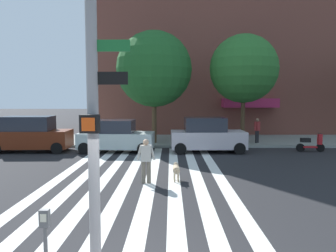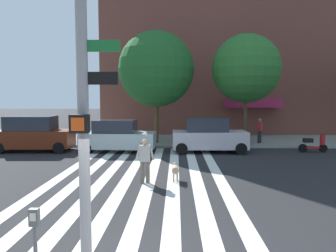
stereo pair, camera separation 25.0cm
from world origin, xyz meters
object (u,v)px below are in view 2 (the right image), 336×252
at_px(pedestrian_dog_walker, 145,158).
at_px(dog_on_leash, 175,169).
at_px(parking_meter_third_along, 35,240).
at_px(pedestrian_bystander, 260,129).
at_px(parked_scooter, 313,144).
at_px(street_tree_nearest, 156,69).
at_px(traffic_light_pole, 82,73).
at_px(parked_car_third_in_line, 209,136).
at_px(street_tree_middle, 246,69).
at_px(parked_car_near_curb, 34,134).
at_px(parked_car_behind_first, 118,136).

xyz_separation_m(pedestrian_dog_walker, dog_on_leash, (1.12, 0.39, -0.48)).
distance_m(parking_meter_third_along, pedestrian_bystander, 18.44).
bearing_deg(parking_meter_third_along, dog_on_leash, 74.57).
bearing_deg(dog_on_leash, pedestrian_bystander, 59.26).
relative_size(parked_scooter, street_tree_nearest, 0.22).
xyz_separation_m(parked_scooter, pedestrian_dog_walker, (-9.07, -7.04, 0.45)).
height_order(traffic_light_pole, parked_scooter, traffic_light_pole).
bearing_deg(parked_car_third_in_line, street_tree_middle, 46.79).
xyz_separation_m(parked_car_near_curb, street_tree_middle, (12.97, 2.87, 4.04)).
bearing_deg(street_tree_nearest, parked_car_behind_first, -126.32).
distance_m(parking_meter_third_along, parked_car_near_curb, 15.40).
xyz_separation_m(parking_meter_third_along, street_tree_middle, (6.66, 16.91, 4.02)).
bearing_deg(parked_car_near_curb, dog_on_leash, -38.13).
relative_size(parking_meter_third_along, parked_scooter, 0.83).
bearing_deg(pedestrian_bystander, street_tree_nearest, 179.11).
bearing_deg(parked_scooter, parking_meter_third_along, -125.36).
relative_size(parked_car_behind_first, parked_scooter, 2.66).
height_order(parked_car_third_in_line, pedestrian_dog_walker, parked_car_third_in_line).
distance_m(traffic_light_pole, parked_car_third_in_line, 14.26).
relative_size(parking_meter_third_along, street_tree_middle, 0.19).
distance_m(traffic_light_pole, pedestrian_bystander, 17.96).
distance_m(street_tree_middle, pedestrian_dog_walker, 12.10).
bearing_deg(parked_car_near_curb, traffic_light_pole, -62.98).
distance_m(parked_car_near_curb, pedestrian_dog_walker, 10.06).
height_order(parked_car_third_in_line, parked_scooter, parked_car_third_in_line).
distance_m(street_tree_nearest, street_tree_middle, 5.91).
xyz_separation_m(parked_car_behind_first, street_tree_nearest, (2.10, 2.85, 4.13)).
distance_m(parked_car_third_in_line, pedestrian_dog_walker, 7.59).
bearing_deg(parked_car_third_in_line, street_tree_nearest, 138.43).
relative_size(parked_car_behind_first, street_tree_middle, 0.61).
relative_size(parked_car_near_curb, pedestrian_bystander, 2.70).
relative_size(parked_car_near_curb, parked_car_behind_first, 1.02).
bearing_deg(parked_car_third_in_line, parked_scooter, 0.68).
relative_size(parked_car_third_in_line, street_tree_nearest, 0.58).
bearing_deg(parking_meter_third_along, street_tree_middle, 68.51).
distance_m(parking_meter_third_along, street_tree_nearest, 17.39).
relative_size(traffic_light_pole, parked_car_near_curb, 1.31).
xyz_separation_m(traffic_light_pole, parked_scooter, (9.39, 13.69, -3.04)).
bearing_deg(pedestrian_dog_walker, street_tree_middle, 59.85).
bearing_deg(dog_on_leash, pedestrian_dog_walker, -160.65).
distance_m(parking_meter_third_along, dog_on_leash, 7.78).
xyz_separation_m(parking_meter_third_along, parked_scooter, (10.02, 14.12, -0.55)).
bearing_deg(parking_meter_third_along, pedestrian_dog_walker, 82.37).
bearing_deg(parked_scooter, street_tree_nearest, 163.29).
bearing_deg(parked_car_behind_first, pedestrian_dog_walker, -71.77).
bearing_deg(parked_car_third_in_line, parked_car_behind_first, 179.97).
xyz_separation_m(parking_meter_third_along, parked_car_third_in_line, (3.97, 14.05, -0.07)).
height_order(parking_meter_third_along, parked_car_behind_first, parked_car_behind_first).
relative_size(traffic_light_pole, street_tree_middle, 0.81).
relative_size(street_tree_nearest, pedestrian_bystander, 4.51).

